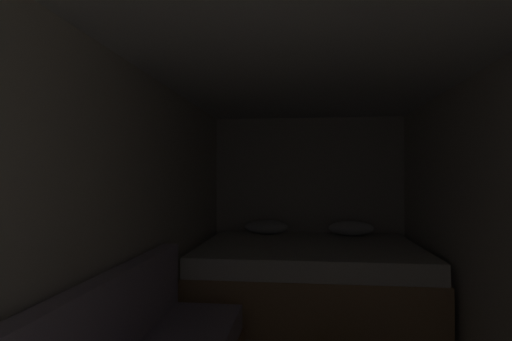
# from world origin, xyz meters

# --- Properties ---
(wall_back) EXTENTS (2.51, 0.05, 2.14)m
(wall_back) POSITION_xyz_m (0.00, 4.75, 1.07)
(wall_back) COLOR beige
(wall_back) RESTS_ON ground
(wall_left) EXTENTS (0.05, 5.49, 2.14)m
(wall_left) POSITION_xyz_m (-1.23, 1.98, 1.07)
(wall_left) COLOR beige
(wall_left) RESTS_ON ground
(ceiling_slab) EXTENTS (2.51, 5.49, 0.05)m
(ceiling_slab) POSITION_xyz_m (0.00, 1.98, 2.16)
(ceiling_slab) COLOR white
(ceiling_slab) RESTS_ON wall_left
(bed) EXTENTS (2.29, 1.82, 0.84)m
(bed) POSITION_xyz_m (0.00, 3.78, 0.34)
(bed) COLOR tan
(bed) RESTS_ON ground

